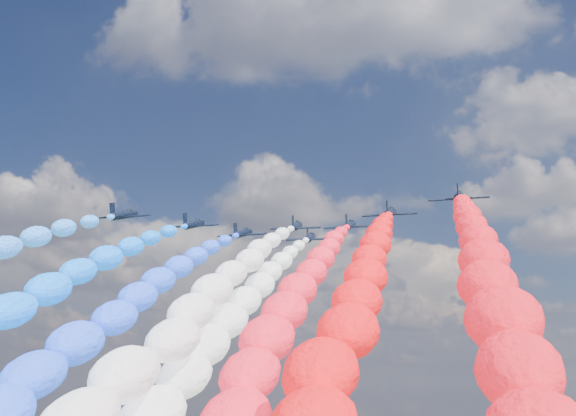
# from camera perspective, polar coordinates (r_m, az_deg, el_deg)

# --- Properties ---
(jet_0) EXTENTS (9.54, 12.89, 6.03)m
(jet_0) POSITION_cam_1_polar(r_m,az_deg,el_deg) (131.43, -12.45, -0.53)
(jet_0) COLOR black
(jet_1) EXTENTS (9.53, 12.88, 6.03)m
(jet_1) POSITION_cam_1_polar(r_m,az_deg,el_deg) (136.99, -7.23, -1.24)
(jet_1) COLOR black
(trail_1) EXTENTS (5.99, 102.86, 46.06)m
(trail_1) POSITION_cam_1_polar(r_m,az_deg,el_deg) (85.52, -19.28, -8.00)
(trail_1) COLOR #0D6CFF
(jet_2) EXTENTS (9.93, 13.16, 6.03)m
(jet_2) POSITION_cam_1_polar(r_m,az_deg,el_deg) (144.31, -3.48, -1.94)
(jet_2) COLOR black
(trail_2) EXTENTS (5.99, 102.86, 46.06)m
(trail_2) POSITION_cam_1_polar(r_m,az_deg,el_deg) (91.22, -12.47, -8.70)
(trail_2) COLOR blue
(jet_3) EXTENTS (10.01, 13.22, 6.03)m
(jet_3) POSITION_cam_1_polar(r_m,az_deg,el_deg) (137.75, 0.62, -1.42)
(jet_3) COLOR black
(trail_3) EXTENTS (5.99, 102.86, 46.06)m
(trail_3) POSITION_cam_1_polar(r_m,az_deg,el_deg) (83.21, -6.44, -8.52)
(trail_3) COLOR silver
(jet_4) EXTENTS (9.94, 13.17, 6.03)m
(jet_4) POSITION_cam_1_polar(r_m,az_deg,el_deg) (148.55, 1.71, -2.28)
(jet_4) COLOR black
(trail_4) EXTENTS (5.99, 102.86, 46.06)m
(trail_4) POSITION_cam_1_polar(r_m,az_deg,el_deg) (93.83, -3.90, -9.10)
(trail_4) COLOR white
(jet_5) EXTENTS (9.37, 12.76, 6.03)m
(jet_5) POSITION_cam_1_polar(r_m,az_deg,el_deg) (137.18, 4.74, -1.32)
(jet_5) COLOR black
(trail_5) EXTENTS (5.99, 102.86, 46.06)m
(trail_5) POSITION_cam_1_polar(r_m,az_deg,el_deg) (81.65, 0.43, -8.51)
(trail_5) COLOR #FB1B31
(jet_6) EXTENTS (9.81, 13.08, 6.03)m
(jet_6) POSITION_cam_1_polar(r_m,az_deg,el_deg) (127.90, 7.83, -0.37)
(jet_6) COLOR black
(trail_6) EXTENTS (5.99, 102.86, 46.06)m
(trail_6) POSITION_cam_1_polar(r_m,az_deg,el_deg) (71.76, 5.40, -7.81)
(trail_6) COLOR red
(jet_7) EXTENTS (9.99, 13.21, 6.03)m
(jet_7) POSITION_cam_1_polar(r_m,az_deg,el_deg) (118.90, 12.93, 0.83)
(jet_7) COLOR black
(trail_7) EXTENTS (5.99, 102.86, 46.06)m
(trail_7) POSITION_cam_1_polar(r_m,az_deg,el_deg) (62.44, 14.84, -6.62)
(trail_7) COLOR red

